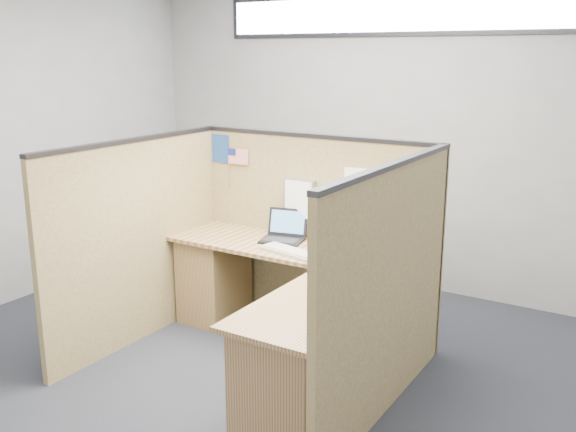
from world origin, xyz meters
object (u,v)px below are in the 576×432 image
Objects in this scene: laptop at (286,233)px; mouse at (369,267)px; l_desk at (286,312)px; keyboard at (290,251)px.

mouse is (0.84, -0.33, -0.03)m from laptop.
mouse is at bearing 19.98° from l_desk.
l_desk is 17.06× the size of mouse.
mouse is (0.52, 0.19, 0.36)m from l_desk.
keyboard is (0.20, -0.28, -0.04)m from laptop.
keyboard is at bearing -66.85° from laptop.
mouse is (0.64, -0.05, 0.01)m from keyboard.
l_desk is at bearing -160.02° from mouse.
keyboard is (-0.12, 0.24, 0.35)m from l_desk.
keyboard is at bearing 175.67° from mouse.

